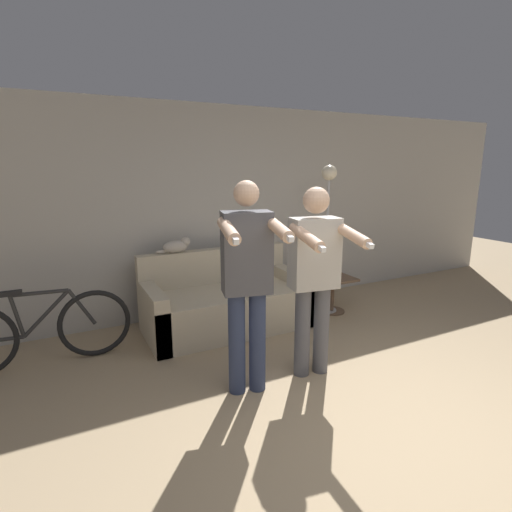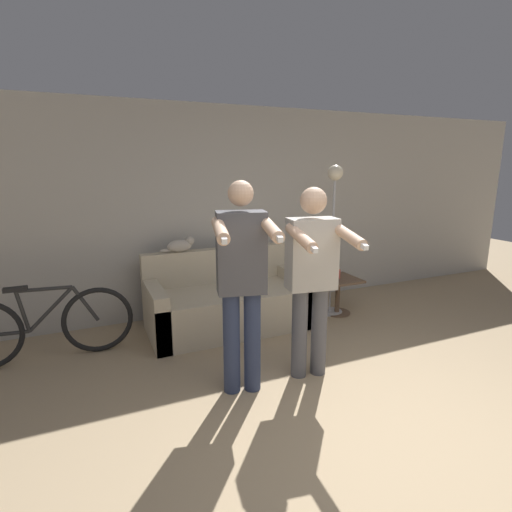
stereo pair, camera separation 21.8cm
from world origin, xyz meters
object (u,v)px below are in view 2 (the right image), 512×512
Objects in this scene: side_table at (338,288)px; cup at (338,274)px; cat at (181,245)px; bicycle at (43,326)px; person_right at (312,271)px; person_left at (242,277)px; floor_lamp at (333,215)px; couch at (229,303)px.

cup reaches higher than side_table.
cat reaches higher than bicycle.
person_right is 1.84m from cat.
person_right is at bearing -133.56° from side_table.
person_right is (0.65, 0.00, -0.03)m from person_left.
cup is (1.89, -0.47, -0.44)m from cat.
cat is at bearing 167.37° from floor_lamp.
cup is at bearing -44.79° from floor_lamp.
bicycle is (-1.93, -0.07, 0.06)m from couch.
person_right is at bearing 13.58° from person_left.
couch is 0.88m from cat.
floor_lamp is 0.75m from cup.
couch is 3.79× the size of side_table.
person_left is 1.04× the size of person_right.
floor_lamp is (1.83, -0.41, 0.30)m from cat.
cup is at bearing -1.22° from bicycle.
floor_lamp is at bearing -0.19° from bicycle.
person_right is at bearing -77.79° from couch.
person_left reaches higher than bicycle.
cup is (1.79, 1.21, -0.48)m from person_left.
person_right is 15.02× the size of cup.
couch is 1.45m from side_table.
person_right is 3.47× the size of side_table.
couch is 1.05× the size of person_left.
cat reaches higher than cup.
floor_lamp reaches higher than cat.
cup is (-0.01, 0.00, 0.19)m from side_table.
side_table is (1.44, -0.14, 0.05)m from couch.
side_table is 0.29× the size of bicycle.
couch is 1.45m from cup.
person_right reaches higher than couch.
cat is (-0.46, 0.33, 0.67)m from couch.
person_left is 3.60× the size of side_table.
floor_lamp is (1.07, 1.27, 0.29)m from person_right.
person_left reaches higher than cat.
person_left reaches higher than cup.
side_table is 3.37m from bicycle.
couch is 1.11× the size of bicycle.
couch is 1.09× the size of person_right.
floor_lamp reaches higher than couch.
side_table is at bearing -1.25° from bicycle.
side_table is 4.33× the size of cup.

